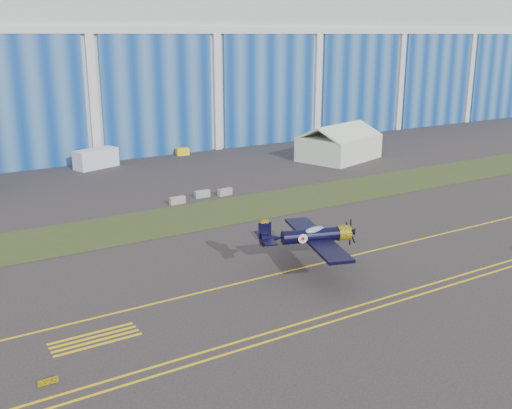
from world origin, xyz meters
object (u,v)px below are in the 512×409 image
warbird (311,236)px  shipping_container (96,159)px  tug (183,152)px  tent (339,142)px

warbird → shipping_container: size_ratio=2.09×
warbird → tug: warbird is taller
warbird → tug: (12.54, 53.43, -2.64)m
tent → shipping_container: 38.92m
shipping_container → tug: size_ratio=3.17×
warbird → shipping_container: bearing=110.7°
warbird → shipping_container: (-3.10, 51.15, -1.80)m
warbird → tug: bearing=94.0°
tent → shipping_container: (-36.10, 14.45, -1.49)m
shipping_container → tug: (15.64, 2.27, -0.84)m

